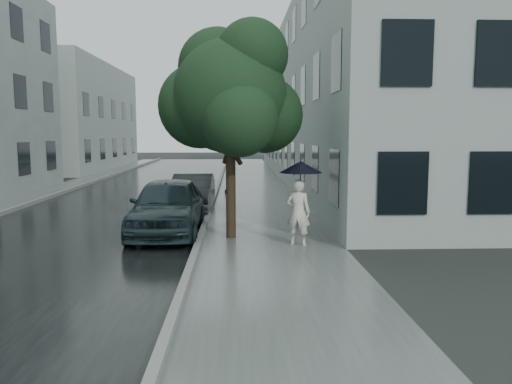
{
  "coord_description": "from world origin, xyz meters",
  "views": [
    {
      "loc": [
        -0.62,
        -10.1,
        2.79
      ],
      "look_at": [
        -0.14,
        2.35,
        1.3
      ],
      "focal_mm": 35.0,
      "sensor_mm": 36.0,
      "label": 1
    }
  ],
  "objects_px": {
    "street_tree": "(230,95)",
    "car_far": "(193,192)",
    "pedestrian": "(298,212)",
    "car_near": "(168,206)",
    "lamp_post": "(224,134)"
  },
  "relations": [
    {
      "from": "street_tree",
      "to": "car_far",
      "type": "distance_m",
      "value": 5.7
    },
    {
      "from": "pedestrian",
      "to": "car_near",
      "type": "distance_m",
      "value": 3.76
    },
    {
      "from": "car_near",
      "to": "car_far",
      "type": "distance_m",
      "value": 4.14
    },
    {
      "from": "car_near",
      "to": "car_far",
      "type": "xyz_separation_m",
      "value": [
        0.33,
        4.13,
        -0.13
      ]
    },
    {
      "from": "street_tree",
      "to": "car_near",
      "type": "bearing_deg",
      "value": 165.8
    },
    {
      "from": "pedestrian",
      "to": "lamp_post",
      "type": "bearing_deg",
      "value": -59.31
    },
    {
      "from": "street_tree",
      "to": "lamp_post",
      "type": "xyz_separation_m",
      "value": [
        -0.42,
        9.44,
        -1.03
      ]
    },
    {
      "from": "pedestrian",
      "to": "lamp_post",
      "type": "xyz_separation_m",
      "value": [
        -2.09,
        10.55,
        1.9
      ]
    },
    {
      "from": "pedestrian",
      "to": "car_near",
      "type": "xyz_separation_m",
      "value": [
        -3.42,
        1.56,
        -0.05
      ]
    },
    {
      "from": "lamp_post",
      "to": "car_far",
      "type": "bearing_deg",
      "value": -107.98
    },
    {
      "from": "street_tree",
      "to": "lamp_post",
      "type": "distance_m",
      "value": 9.5
    },
    {
      "from": "car_far",
      "to": "lamp_post",
      "type": "bearing_deg",
      "value": 79.07
    },
    {
      "from": "street_tree",
      "to": "car_far",
      "type": "bearing_deg",
      "value": 107.27
    },
    {
      "from": "lamp_post",
      "to": "car_near",
      "type": "relative_size",
      "value": 1.04
    },
    {
      "from": "lamp_post",
      "to": "car_near",
      "type": "height_order",
      "value": "lamp_post"
    }
  ]
}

